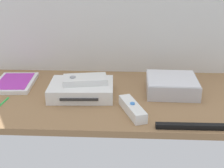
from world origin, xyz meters
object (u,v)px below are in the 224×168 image
sensor_bar (200,127)px  remote_classic_pad (85,80)px  game_console (82,89)px  stylus_pen (2,103)px  remote_wand (132,109)px  game_case (15,83)px  mini_computer (172,85)px

sensor_bar → remote_classic_pad: bearing=147.7°
game_console → stylus_pen: size_ratio=2.41×
remote_classic_pad → sensor_bar: remote_classic_pad is taller
game_console → remote_wand: 20.88cm
game_console → remote_classic_pad: 3.45cm
game_case → remote_wand: bearing=-29.6°
game_console → stylus_pen: bearing=-164.7°
mini_computer → sensor_bar: 25.54cm
game_console → mini_computer: bearing=5.6°
remote_classic_pad → sensor_bar: (33.86, -21.07, -4.71)cm
sensor_bar → stylus_pen: bearing=167.5°
game_case → remote_classic_pad: (26.98, -8.02, 4.65)cm
game_console → remote_wand: bearing=-38.7°
stylus_pen → mini_computer: bearing=12.6°
mini_computer → sensor_bar: bearing=-79.7°
remote_wand → stylus_pen: remote_wand is taller
game_console → game_case: 27.19cm
game_case → stylus_pen: game_case is taller
game_console → sensor_bar: 40.69cm
sensor_bar → stylus_pen: (-59.41, 12.78, -0.35)cm
remote_wand → game_console: bearing=123.8°
mini_computer → remote_classic_pad: 29.69cm
mini_computer → game_case: size_ratio=0.88×
game_console → remote_classic_pad: bearing=17.7°
game_console → remote_classic_pad: size_ratio=1.40×
stylus_pen → sensor_bar: bearing=-12.1°
remote_wand → mini_computer: bearing=30.8°
game_console → remote_wand: size_ratio=1.43×
mini_computer → game_case: 56.45cm
game_console → mini_computer: 30.80cm
remote_classic_pad → sensor_bar: size_ratio=0.65×
sensor_bar → stylus_pen: sensor_bar is taller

